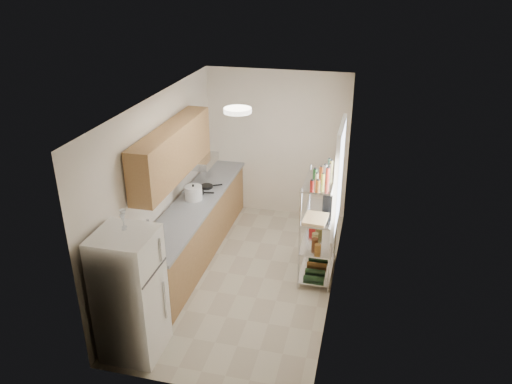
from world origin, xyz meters
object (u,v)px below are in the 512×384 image
at_px(refrigerator, 130,295).
at_px(cutting_board, 315,218).
at_px(rice_cooker, 193,193).
at_px(frying_pan_large, 196,192).
at_px(espresso_machine, 331,198).

distance_m(refrigerator, cutting_board, 2.64).
bearing_deg(rice_cooker, cutting_board, -12.68).
height_order(refrigerator, frying_pan_large, refrigerator).
relative_size(refrigerator, rice_cooker, 5.88).
bearing_deg(frying_pan_large, espresso_machine, -14.14).
bearing_deg(frying_pan_large, refrigerator, -96.18).
bearing_deg(refrigerator, espresso_machine, 49.22).
xyz_separation_m(refrigerator, cutting_board, (1.84, 1.87, 0.24)).
xyz_separation_m(refrigerator, frying_pan_large, (-0.11, 2.51, 0.14)).
distance_m(refrigerator, espresso_machine, 3.07).
xyz_separation_m(refrigerator, rice_cooker, (-0.08, 2.30, 0.22)).
height_order(refrigerator, cutting_board, refrigerator).
relative_size(refrigerator, espresso_machine, 5.89).
bearing_deg(cutting_board, espresso_machine, 70.57).
xyz_separation_m(refrigerator, espresso_machine, (1.99, 2.31, 0.36)).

